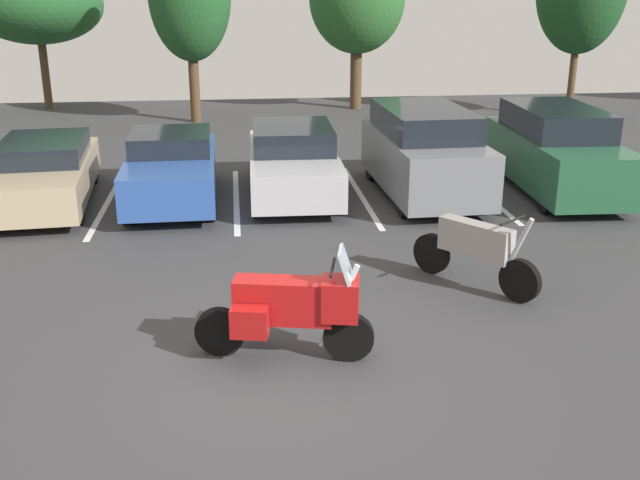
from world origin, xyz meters
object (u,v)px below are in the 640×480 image
object	(u,v)px
motorcycle_second	(476,250)
car_silver	(293,161)
car_grey	(424,152)
car_blue	(172,169)
car_tan	(45,172)
car_green	(556,150)
motorcycle_touring	(291,307)

from	to	relation	value
motorcycle_second	car_silver	distance (m)	6.01
car_silver	car_grey	size ratio (longest dim) A/B	1.03
car_blue	car_grey	world-z (taller)	car_grey
motorcycle_second	car_blue	bearing A→B (deg)	132.74
car_tan	car_green	bearing A→B (deg)	-1.18
car_grey	motorcycle_second	bearing A→B (deg)	-95.29
car_blue	car_silver	distance (m)	2.58
motorcycle_second	car_blue	distance (m)	7.18
car_blue	car_green	size ratio (longest dim) A/B	0.87
car_grey	car_silver	bearing A→B (deg)	171.92
car_silver	car_grey	xyz separation A→B (m)	(2.78, -0.39, 0.22)
car_silver	car_grey	world-z (taller)	car_grey
car_green	car_grey	bearing A→B (deg)	-179.17
car_tan	car_silver	distance (m)	5.17
car_grey	car_green	xyz separation A→B (m)	(2.97, 0.04, -0.04)
motorcycle_touring	car_grey	distance (m)	7.89
car_blue	motorcycle_second	bearing A→B (deg)	-47.26
car_blue	car_grey	bearing A→B (deg)	-1.23
car_tan	car_silver	xyz separation A→B (m)	(5.17, 0.13, 0.07)
car_green	car_blue	bearing A→B (deg)	179.51
car_tan	car_silver	world-z (taller)	car_silver
car_grey	car_tan	bearing A→B (deg)	178.07
motorcycle_touring	motorcycle_second	size ratio (longest dim) A/B	1.19
car_tan	car_grey	bearing A→B (deg)	-1.93
car_green	car_silver	bearing A→B (deg)	176.50
car_silver	car_grey	distance (m)	2.82
motorcycle_touring	car_green	size ratio (longest dim) A/B	0.45
car_tan	motorcycle_touring	bearing A→B (deg)	-58.39
car_silver	car_green	world-z (taller)	car_green
motorcycle_second	car_silver	bearing A→B (deg)	112.56
motorcycle_second	car_silver	world-z (taller)	car_silver
motorcycle_touring	car_blue	world-z (taller)	motorcycle_touring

